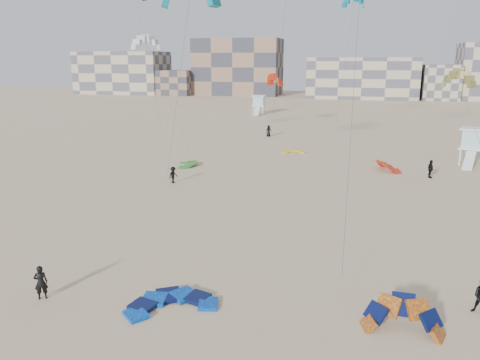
% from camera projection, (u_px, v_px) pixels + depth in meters
% --- Properties ---
extents(ground, '(320.00, 320.00, 0.00)m').
position_uv_depth(ground, '(133.00, 290.00, 23.62)').
color(ground, tan).
rests_on(ground, ground).
extents(kite_ground_blue, '(5.43, 5.50, 0.82)m').
position_uv_depth(kite_ground_blue, '(171.00, 306.00, 22.04)').
color(kite_ground_blue, blue).
rests_on(kite_ground_blue, ground).
extents(kite_ground_orange, '(3.39, 3.38, 3.36)m').
position_uv_depth(kite_ground_orange, '(402.00, 330.00, 20.11)').
color(kite_ground_orange, orange).
rests_on(kite_ground_orange, ground).
extents(kite_ground_green, '(4.31, 4.16, 1.48)m').
position_uv_depth(kite_ground_green, '(187.00, 165.00, 51.57)').
color(kite_ground_green, green).
rests_on(kite_ground_green, ground).
extents(kite_ground_red_far, '(4.45, 4.34, 3.05)m').
position_uv_depth(kite_ground_red_far, '(387.00, 170.00, 49.29)').
color(kite_ground_red_far, red).
rests_on(kite_ground_red_far, ground).
extents(kite_ground_yellow, '(3.39, 3.50, 0.88)m').
position_uv_depth(kite_ground_yellow, '(293.00, 153.00, 58.68)').
color(kite_ground_yellow, yellow).
rests_on(kite_ground_yellow, ground).
extents(kitesurfer_main, '(0.75, 0.68, 1.72)m').
position_uv_depth(kitesurfer_main, '(41.00, 282.00, 22.55)').
color(kitesurfer_main, black).
rests_on(kitesurfer_main, ground).
extents(kitesurfer_c, '(0.94, 1.17, 1.58)m').
position_uv_depth(kitesurfer_c, '(173.00, 175.00, 43.94)').
color(kitesurfer_c, black).
rests_on(kitesurfer_c, ground).
extents(kitesurfer_d, '(0.75, 1.14, 1.80)m').
position_uv_depth(kitesurfer_d, '(431.00, 169.00, 45.83)').
color(kitesurfer_d, black).
rests_on(kitesurfer_d, ground).
extents(kitesurfer_e, '(0.99, 0.84, 1.71)m').
position_uv_depth(kitesurfer_e, '(269.00, 131.00, 70.79)').
color(kitesurfer_e, black).
rests_on(kitesurfer_e, ground).
extents(kite_fly_grey, '(8.91, 5.88, 13.24)m').
position_uv_depth(kite_fly_grey, '(146.00, 44.00, 56.00)').
color(kite_fly_grey, silver).
rests_on(kite_fly_grey, ground).
extents(kite_fly_olive, '(5.34, 5.46, 9.39)m').
position_uv_depth(kite_fly_olive, '(458.00, 81.00, 47.26)').
color(kite_fly_olive, olive).
rests_on(kite_fly_olive, ground).
extents(kite_fly_teal_b, '(4.35, 11.18, 20.26)m').
position_uv_depth(kite_fly_teal_b, '(354.00, 3.00, 75.40)').
color(kite_fly_teal_b, '#037390').
rests_on(kite_fly_teal_b, ground).
extents(kite_fly_red, '(5.11, 5.09, 8.44)m').
position_uv_depth(kite_fly_red, '(275.00, 81.00, 75.61)').
color(kite_fly_red, red).
rests_on(kite_fly_red, ground).
extents(lifeguard_tower_near, '(3.61, 5.98, 4.07)m').
position_uv_depth(lifeguard_tower_near, '(473.00, 147.00, 51.49)').
color(lifeguard_tower_near, white).
rests_on(lifeguard_tower_near, ground).
extents(lifeguard_tower_far, '(3.02, 5.57, 4.01)m').
position_uv_depth(lifeguard_tower_far, '(259.00, 105.00, 99.78)').
color(lifeguard_tower_far, white).
rests_on(lifeguard_tower_far, ground).
extents(condo_west_a, '(30.00, 15.00, 14.00)m').
position_uv_depth(condo_west_a, '(123.00, 73.00, 160.81)').
color(condo_west_a, tan).
rests_on(condo_west_a, ground).
extents(condo_west_b, '(28.00, 14.00, 18.00)m').
position_uv_depth(condo_west_b, '(238.00, 67.00, 154.29)').
color(condo_west_b, '#866651').
rests_on(condo_west_b, ground).
extents(condo_mid, '(32.00, 16.00, 12.00)m').
position_uv_depth(condo_mid, '(362.00, 78.00, 141.53)').
color(condo_mid, tan).
rests_on(condo_mid, ground).
extents(condo_fill_left, '(12.00, 10.00, 8.00)m').
position_uv_depth(condo_fill_left, '(175.00, 83.00, 154.80)').
color(condo_fill_left, '#866651').
rests_on(condo_fill_left, ground).
extents(condo_fill_right, '(10.00, 10.00, 10.00)m').
position_uv_depth(condo_fill_right, '(440.00, 82.00, 134.53)').
color(condo_fill_right, tan).
rests_on(condo_fill_right, ground).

